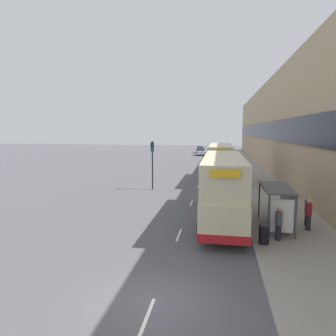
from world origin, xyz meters
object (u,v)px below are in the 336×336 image
at_px(double_decker_bus_ahead, 220,162).
at_px(car_0, 200,150).
at_px(car_1, 218,159).
at_px(pedestrian_1, 307,211).
at_px(pedestrian_2, 308,215).
at_px(double_decker_bus_near, 223,187).
at_px(pedestrian_at_shelter, 279,224).
at_px(traffic_light_far_kerb, 152,157).
at_px(bus_shelter, 280,200).
at_px(litter_bin, 264,234).
at_px(car_2, 201,152).

relative_size(double_decker_bus_ahead, car_0, 2.44).
bearing_deg(double_decker_bus_ahead, car_1, 90.91).
relative_size(car_1, pedestrian_1, 2.35).
height_order(pedestrian_1, pedestrian_2, pedestrian_2).
bearing_deg(car_0, double_decker_bus_near, 94.99).
bearing_deg(car_0, pedestrian_at_shelter, 97.31).
bearing_deg(double_decker_bus_ahead, car_0, 96.53).
distance_m(pedestrian_1, traffic_light_far_kerb, 15.78).
height_order(bus_shelter, car_1, bus_shelter).
bearing_deg(pedestrian_2, car_1, 98.41).
bearing_deg(double_decker_bus_ahead, pedestrian_1, -71.77).
bearing_deg(bus_shelter, pedestrian_at_shelter, -101.43).
relative_size(car_1, pedestrian_at_shelter, 2.33).
height_order(car_1, pedestrian_1, pedestrian_1).
xyz_separation_m(pedestrian_1, pedestrian_2, (-0.20, -0.97, 0.04)).
bearing_deg(pedestrian_at_shelter, bus_shelter, 78.57).
xyz_separation_m(car_1, pedestrian_2, (5.38, -36.38, 0.22)).
bearing_deg(traffic_light_far_kerb, pedestrian_1, -39.68).
bearing_deg(pedestrian_1, double_decker_bus_near, 173.54).
xyz_separation_m(double_decker_bus_near, pedestrian_1, (5.14, -0.58, -1.24)).
relative_size(pedestrian_at_shelter, litter_bin, 1.70).
distance_m(car_0, litter_bin, 64.61).
bearing_deg(litter_bin, pedestrian_1, 49.71).
height_order(car_1, car_2, car_2).
bearing_deg(pedestrian_2, litter_bin, -137.18).
height_order(double_decker_bus_near, traffic_light_far_kerb, traffic_light_far_kerb).
distance_m(car_0, traffic_light_far_kerb, 50.69).
xyz_separation_m(bus_shelter, pedestrian_1, (1.85, 1.04, -0.83)).
relative_size(double_decker_bus_near, pedestrian_at_shelter, 6.30).
xyz_separation_m(car_0, traffic_light_far_kerb, (-1.64, -50.61, 2.43)).
relative_size(car_2, pedestrian_2, 2.16).
xyz_separation_m(bus_shelter, double_decker_bus_ahead, (-3.43, 17.05, 0.41)).
bearing_deg(litter_bin, pedestrian_2, 42.82).
height_order(car_0, traffic_light_far_kerb, traffic_light_far_kerb).
distance_m(pedestrian_at_shelter, traffic_light_far_kerb, 16.37).
relative_size(double_decker_bus_ahead, pedestrian_1, 6.23).
relative_size(double_decker_bus_near, traffic_light_far_kerb, 2.29).
bearing_deg(car_2, double_decker_bus_near, 95.00).
distance_m(car_2, litter_bin, 56.71).
bearing_deg(traffic_light_far_kerb, pedestrian_at_shelter, -52.88).
distance_m(car_0, car_1, 25.62).
height_order(bus_shelter, pedestrian_2, bus_shelter).
xyz_separation_m(car_2, litter_bin, (6.64, -56.32, -0.20)).
xyz_separation_m(bus_shelter, pedestrian_at_shelter, (-0.39, -1.92, -0.82)).
distance_m(double_decker_bus_near, pedestrian_2, 5.31).
distance_m(car_1, pedestrian_1, 35.85).
bearing_deg(litter_bin, car_0, 96.50).
distance_m(bus_shelter, pedestrian_2, 1.83).
height_order(double_decker_bus_ahead, litter_bin, double_decker_bus_ahead).
xyz_separation_m(car_0, pedestrian_2, (10.18, -61.54, 0.21)).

